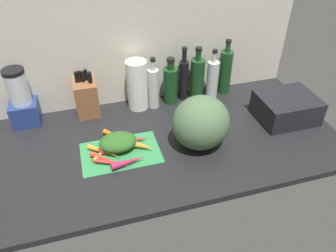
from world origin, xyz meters
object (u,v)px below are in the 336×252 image
Objects in this scene: carrot_3 at (143,146)px; carrot_7 at (110,142)px; cutting_board at (121,153)px; carrot_1 at (116,136)px; bottle_2 at (184,79)px; bottle_0 at (154,87)px; dish_rack at (286,108)px; bottle_3 at (197,78)px; carrot_6 at (117,145)px; paper_towel_roll at (137,85)px; carrot_4 at (104,152)px; bottle_4 at (212,80)px; knife_block at (87,97)px; bottle_5 at (225,71)px; blender_appliance at (22,101)px; carrot_2 at (102,153)px; winter_squash at (201,123)px; carrot_0 at (137,140)px; bottle_1 at (171,84)px; carrot_8 at (108,160)px; carrot_5 at (113,163)px; carrot_9 at (129,162)px.

carrot_3 is 14.76cm from carrot_7.
cutting_board is 3.20× the size of carrot_3.
carrot_1 is 0.48× the size of bottle_2.
dish_rack is (60.37, -28.41, -5.35)cm from bottle_0.
carrot_6 is at bearing -146.91° from bottle_3.
paper_towel_roll is 0.95× the size of dish_rack.
paper_towel_roll is (16.07, 30.82, 10.78)cm from carrot_6.
bottle_2 reaches higher than carrot_7.
dish_rack reaches higher than carrot_4.
bottle_4 is (55.61, 21.67, 9.39)cm from carrot_1.
bottle_5 is at bearing 0.27° from knife_block.
blender_appliance reaches higher than bottle_4.
bottle_4 reaches higher than paper_towel_roll.
paper_towel_roll is 49.36cm from bottle_5.
carrot_2 is 0.45× the size of winter_squash.
paper_towel_roll is 40.22cm from bottle_4.
carrot_0 is at bearing -150.58° from bottle_5.
carrot_2 is 53.95cm from bottle_1.
carrot_8 is (1.03, -5.98, 0.14)cm from carrot_4.
dish_rack reaches higher than carrot_7.
cutting_board is 8.09cm from carrot_8.
paper_towel_roll reaches higher than carrot_0.
bottle_5 is (70.64, 41.31, 10.64)cm from carrot_8.
carrot_6 is at bearing 71.39° from carrot_5.
bottle_5 reaches higher than bottle_3.
carrot_2 is at bearing -148.39° from bottle_3.
carrot_0 is 16.73cm from carrot_2.
carrot_5 is at bearing 165.94° from carrot_9.
carrot_3 is 15.58cm from carrot_5.
bottle_1 is 22.61cm from bottle_4.
carrot_7 is 38.70cm from bottle_0.
bottle_4 is at bearing -3.53° from paper_towel_roll.
carrot_0 reaches higher than carrot_1.
carrot_3 is 0.37× the size of blender_appliance.
bottle_0 reaches higher than carrot_4.
bottle_1 is at bearing 36.37° from carrot_1.
carrot_1 is 6.71cm from carrot_6.
paper_towel_roll reaches higher than dish_rack.
bottle_5 is (41.35, 3.97, 1.22)cm from bottle_0.
carrot_0 is at bearing -103.41° from paper_towel_roll.
carrot_5 is at bearing -120.30° from cutting_board.
knife_block is 0.81× the size of blender_appliance.
paper_towel_roll reaches higher than carrot_9.
carrot_8 is (-15.81, -4.48, -0.45)cm from carrot_3.
carrot_3 is at bearing -130.21° from bottle_2.
knife_block is 26.08cm from paper_towel_roll.
dish_rack is (35.65, -31.30, -5.70)cm from bottle_3.
bottle_4 reaches higher than carrot_9.
dish_rack is at bearing 7.15° from carrot_5.
bottle_1 is (-2.31, 38.29, -1.63)cm from winter_squash.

